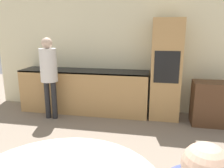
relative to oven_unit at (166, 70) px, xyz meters
The scene contains 5 objects.
wall_back 0.84m from the oven_unit, 154.58° to the left, with size 6.46×0.05×2.60m.
kitchen_counter 1.78m from the oven_unit, behind, with size 2.76×0.60×0.93m.
oven_unit is the anchor object (origin of this frame).
sideboard 1.14m from the oven_unit, 12.99° to the right, with size 0.91×0.45×0.83m.
person_standing 2.31m from the oven_unit, 167.21° to the right, with size 0.33×0.33×1.63m.
Camera 1 is at (0.48, 0.14, 1.75)m, focal length 35.00 mm.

